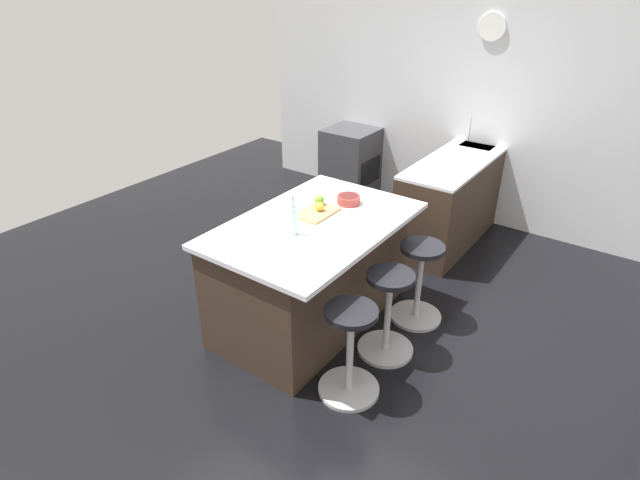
% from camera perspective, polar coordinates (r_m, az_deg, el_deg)
% --- Properties ---
extents(ground_plane, '(7.73, 7.73, 0.00)m').
position_cam_1_polar(ground_plane, '(4.37, -1.90, -9.99)').
color(ground_plane, black).
extents(interior_partition_left, '(0.15, 5.22, 2.61)m').
position_cam_1_polar(interior_partition_left, '(6.21, 15.36, 14.38)').
color(interior_partition_left, silver).
rests_on(interior_partition_left, ground_plane).
extents(sink_cabinet, '(2.37, 0.60, 1.20)m').
position_cam_1_polar(sink_cabinet, '(6.05, 15.83, 5.51)').
color(sink_cabinet, '#38281E').
rests_on(sink_cabinet, ground_plane).
extents(oven_range, '(0.60, 0.61, 0.89)m').
position_cam_1_polar(oven_range, '(6.68, 3.41, 8.50)').
color(oven_range, '#38383D').
rests_on(oven_range, ground_plane).
extents(kitchen_island, '(1.70, 1.11, 0.94)m').
position_cam_1_polar(kitchen_island, '(4.24, -1.07, -3.47)').
color(kitchen_island, '#38281E').
rests_on(kitchen_island, ground_plane).
extents(stool_by_window, '(0.44, 0.44, 0.71)m').
position_cam_1_polar(stool_by_window, '(4.39, 10.90, -4.91)').
color(stool_by_window, '#B7B7BC').
rests_on(stool_by_window, ground_plane).
extents(stool_middle, '(0.44, 0.44, 0.71)m').
position_cam_1_polar(stool_middle, '(4.00, 7.52, -8.37)').
color(stool_middle, '#B7B7BC').
rests_on(stool_middle, ground_plane).
extents(stool_near_camera, '(0.44, 0.44, 0.71)m').
position_cam_1_polar(stool_near_camera, '(3.63, 3.34, -12.52)').
color(stool_near_camera, '#B7B7BC').
rests_on(stool_near_camera, ground_plane).
extents(cutting_board, '(0.36, 0.24, 0.02)m').
position_cam_1_polar(cutting_board, '(4.13, -0.36, 3.07)').
color(cutting_board, tan).
rests_on(cutting_board, kitchen_island).
extents(apple_yellow, '(0.07, 0.07, 0.07)m').
position_cam_1_polar(apple_yellow, '(4.12, -0.06, 3.74)').
color(apple_yellow, gold).
rests_on(apple_yellow, cutting_board).
extents(apple_green, '(0.08, 0.08, 0.08)m').
position_cam_1_polar(apple_green, '(4.22, -0.09, 4.48)').
color(apple_green, '#609E2D').
rests_on(apple_green, cutting_board).
extents(water_bottle, '(0.06, 0.06, 0.31)m').
position_cam_1_polar(water_bottle, '(3.76, -2.98, 2.31)').
color(water_bottle, silver).
rests_on(water_bottle, kitchen_island).
extents(fruit_bowl, '(0.20, 0.20, 0.07)m').
position_cam_1_polar(fruit_bowl, '(4.30, 3.18, 4.56)').
color(fruit_bowl, '#993833').
rests_on(fruit_bowl, kitchen_island).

